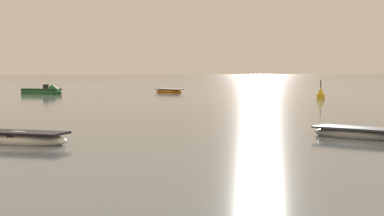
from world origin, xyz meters
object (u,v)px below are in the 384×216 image
rowboat_moored_3 (19,139)px  rowboat_moored_5 (169,91)px  rowboat_moored_0 (357,134)px  motorboat_moored_1 (47,92)px  channel_buoy (321,94)px

rowboat_moored_3 → rowboat_moored_5: rowboat_moored_3 is taller
rowboat_moored_0 → rowboat_moored_5: 60.86m
rowboat_moored_0 → rowboat_moored_3: bearing=48.9°
rowboat_moored_0 → motorboat_moored_1: bearing=-22.9°
motorboat_moored_1 → rowboat_moored_5: size_ratio=1.23×
rowboat_moored_3 → channel_buoy: 48.71m
motorboat_moored_1 → channel_buoy: 36.10m
motorboat_moored_1 → rowboat_moored_5: motorboat_moored_1 is taller
rowboat_moored_0 → channel_buoy: channel_buoy is taller
rowboat_moored_5 → motorboat_moored_1: bearing=57.4°
rowboat_moored_0 → rowboat_moored_5: bearing=-39.0°
rowboat_moored_0 → channel_buoy: (23.18, 34.61, 0.27)m
rowboat_moored_5 → channel_buoy: 25.76m
rowboat_moored_5 → channel_buoy: size_ratio=2.06×
rowboat_moored_3 → channel_buoy: (38.19, 30.23, 0.26)m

